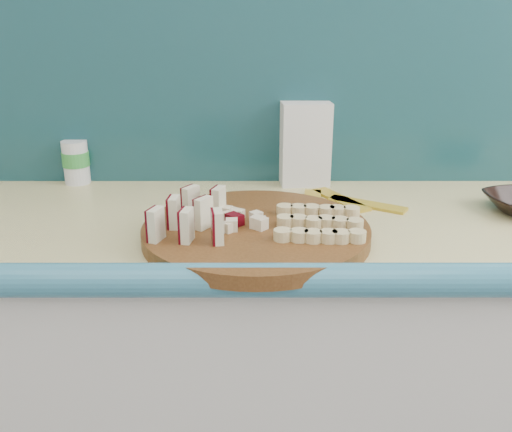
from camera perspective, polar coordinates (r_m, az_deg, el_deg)
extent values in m
cube|color=white|center=(1.48, -6.00, 18.39)|extent=(3.60, 0.04, 2.60)
cube|color=silver|center=(1.48, -1.88, -17.41)|extent=(2.20, 0.60, 0.88)
cube|color=#E1D484|center=(1.26, -2.11, -0.83)|extent=(2.20, 0.60, 0.03)
cube|color=teal|center=(0.98, -2.71, -7.20)|extent=(2.20, 0.06, 0.03)
cube|color=teal|center=(1.47, -1.86, 13.00)|extent=(2.20, 0.02, 0.50)
cylinder|color=#43240E|center=(1.14, 0.00, -1.61)|extent=(0.49, 0.49, 0.03)
cube|color=beige|center=(1.07, -9.93, -0.85)|extent=(0.02, 0.04, 0.06)
cube|color=#49050D|center=(1.07, -10.45, -0.83)|extent=(0.01, 0.04, 0.06)
cube|color=beige|center=(1.12, -8.12, 0.37)|extent=(0.02, 0.04, 0.06)
cube|color=#49050D|center=(1.13, -8.63, 0.39)|extent=(0.01, 0.04, 0.06)
cube|color=beige|center=(1.18, -6.49, 1.48)|extent=(0.02, 0.04, 0.06)
cube|color=#49050D|center=(1.18, -6.98, 1.49)|extent=(0.01, 0.04, 0.06)
cube|color=beige|center=(1.05, -6.89, -0.96)|extent=(0.02, 0.04, 0.06)
cube|color=#49050D|center=(1.06, -7.43, -0.94)|extent=(0.01, 0.04, 0.06)
cube|color=beige|center=(1.11, -5.22, 0.29)|extent=(0.02, 0.04, 0.06)
cube|color=#49050D|center=(1.11, -5.74, 0.30)|extent=(0.01, 0.04, 0.06)
cube|color=beige|center=(1.17, -3.73, 1.40)|extent=(0.02, 0.04, 0.06)
cube|color=#49050D|center=(1.17, -4.22, 1.42)|extent=(0.01, 0.04, 0.06)
cube|color=beige|center=(1.04, -3.78, -1.06)|extent=(0.02, 0.04, 0.06)
cube|color=#49050D|center=(1.05, -4.33, -1.04)|extent=(0.01, 0.04, 0.06)
cube|color=beige|center=(1.13, -0.89, -0.39)|extent=(0.02, 0.02, 0.02)
cube|color=beige|center=(1.14, -0.51, -0.24)|extent=(0.02, 0.02, 0.02)
cube|color=#49050D|center=(1.15, -0.48, 0.00)|extent=(0.02, 0.02, 0.02)
cube|color=beige|center=(1.14, -1.24, -0.16)|extent=(0.02, 0.02, 0.02)
cube|color=beige|center=(1.15, -1.63, -0.02)|extent=(0.02, 0.02, 0.02)
cube|color=beige|center=(1.15, -2.36, 0.01)|extent=(0.02, 0.02, 0.02)
cube|color=beige|center=(1.13, -2.03, -0.29)|extent=(0.02, 0.02, 0.02)
cube|color=beige|center=(1.13, -2.52, -0.43)|extent=(0.02, 0.02, 0.02)
cube|color=#49050D|center=(1.11, -2.70, -0.72)|extent=(0.02, 0.02, 0.02)
cube|color=beige|center=(1.12, -1.75, -0.64)|extent=(0.02, 0.02, 0.02)
cube|color=beige|center=(1.11, -1.36, -0.83)|extent=(0.02, 0.02, 0.02)
cube|color=beige|center=(1.12, -1.14, -0.52)|extent=(0.02, 0.02, 0.02)
cube|color=beige|center=(1.12, -0.59, -0.55)|extent=(0.02, 0.02, 0.02)
cylinder|color=tan|center=(1.06, 2.73, -1.87)|extent=(0.03, 0.03, 0.02)
cylinder|color=tan|center=(1.06, 4.19, -1.92)|extent=(0.03, 0.03, 0.02)
cylinder|color=tan|center=(1.06, 5.66, -1.96)|extent=(0.03, 0.03, 0.02)
cylinder|color=tan|center=(1.06, 7.13, -2.00)|extent=(0.03, 0.03, 0.02)
cylinder|color=tan|center=(1.06, 8.59, -2.05)|extent=(0.03, 0.03, 0.02)
cylinder|color=tan|center=(1.07, 10.05, -2.09)|extent=(0.03, 0.03, 0.02)
cylinder|color=tan|center=(1.12, 2.87, -0.56)|extent=(0.03, 0.03, 0.02)
cylinder|color=tan|center=(1.12, 4.26, -0.60)|extent=(0.03, 0.03, 0.02)
cylinder|color=tan|center=(1.12, 5.64, -0.64)|extent=(0.03, 0.03, 0.02)
cylinder|color=tan|center=(1.13, 7.02, -0.68)|extent=(0.03, 0.03, 0.02)
cylinder|color=tan|center=(1.13, 8.40, -0.72)|extent=(0.03, 0.03, 0.02)
cylinder|color=tan|center=(1.13, 9.78, -0.76)|extent=(0.03, 0.03, 0.02)
cylinder|color=tan|center=(1.19, 3.01, 0.62)|extent=(0.03, 0.03, 0.02)
cylinder|color=tan|center=(1.19, 4.31, 0.58)|extent=(0.03, 0.03, 0.02)
cylinder|color=tan|center=(1.19, 5.62, 0.54)|extent=(0.03, 0.03, 0.02)
cylinder|color=tan|center=(1.19, 6.93, 0.50)|extent=(0.03, 0.03, 0.02)
cylinder|color=tan|center=(1.19, 8.24, 0.46)|extent=(0.03, 0.03, 0.02)
cylinder|color=tan|center=(1.19, 9.54, 0.42)|extent=(0.03, 0.03, 0.02)
cube|color=silver|center=(1.47, 4.88, 7.26)|extent=(0.13, 0.10, 0.21)
cylinder|color=silver|center=(1.55, -17.56, 5.15)|extent=(0.07, 0.07, 0.11)
cylinder|color=green|center=(1.55, -17.59, 5.48)|extent=(0.07, 0.07, 0.04)
cube|color=yellow|center=(1.34, 5.67, 1.33)|extent=(0.06, 0.19, 0.01)
cube|color=yellow|center=(1.37, 8.44, 1.63)|extent=(0.12, 0.18, 0.01)
cube|color=yellow|center=(1.35, 11.04, 1.15)|extent=(0.18, 0.13, 0.01)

